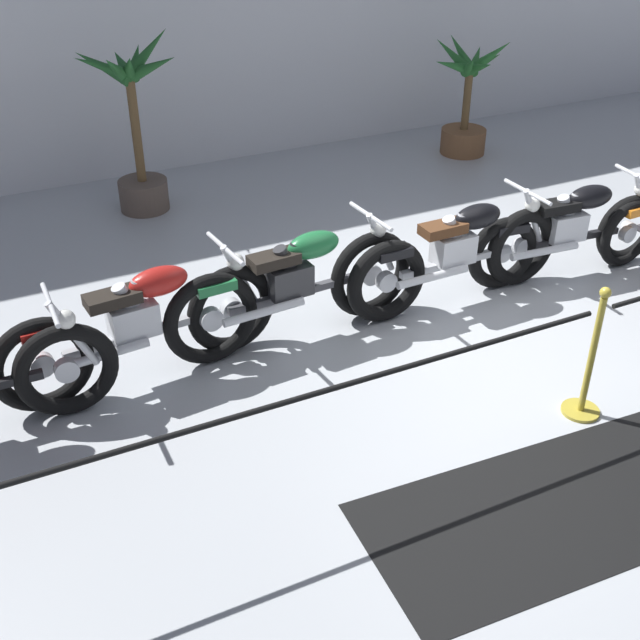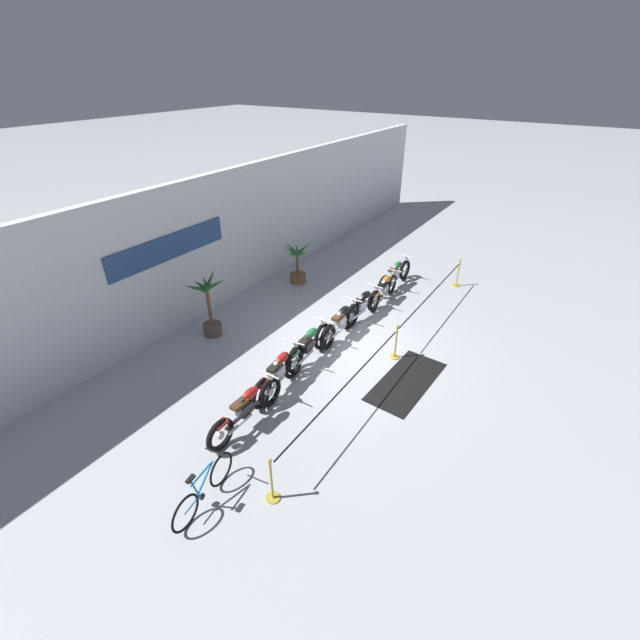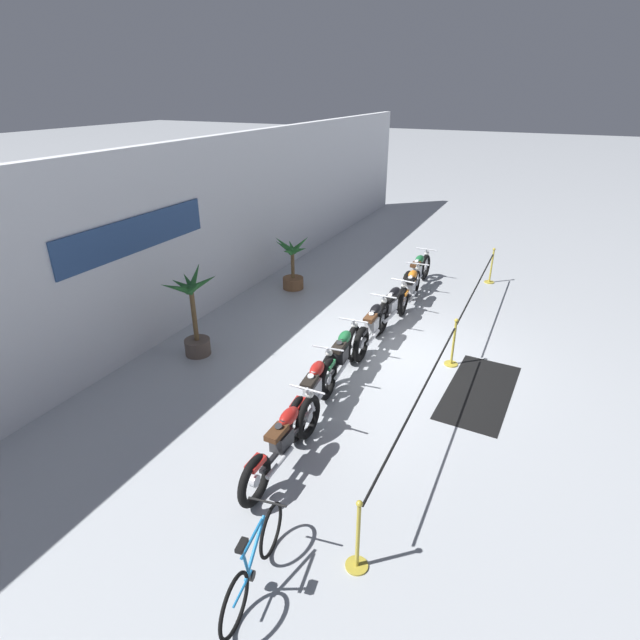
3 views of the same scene
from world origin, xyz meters
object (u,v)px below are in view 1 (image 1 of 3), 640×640
Objects in this scene: motorcycle_green_2 at (295,286)px; potted_palm_right_of_row at (134,127)px; potted_palm_left_of_row at (467,101)px; stanchion_far_left at (419,381)px; stanchion_mid_left at (588,372)px; motorcycle_black_4 at (570,231)px; floor_banner at (560,507)px; motorcycle_red_1 at (142,325)px; motorcycle_black_3 at (458,254)px.

potted_palm_right_of_row is (-0.44, 3.18, 0.46)m from motorcycle_green_2.
potted_palm_left_of_row reaches higher than stanchion_far_left.
motorcycle_black_4 is at bearing 52.95° from stanchion_mid_left.
motorcycle_red_1 is at bearing 130.51° from floor_banner.
stanchion_mid_left is at bearing -69.37° from potted_palm_right_of_row.
floor_banner is at bearing -138.18° from stanchion_mid_left.
motorcycle_black_4 is 1.07× the size of potted_palm_right_of_row.
motorcycle_green_2 reaches higher than motorcycle_red_1.
stanchion_mid_left is (-2.40, -5.02, -0.33)m from potted_palm_left_of_row.
potted_palm_right_of_row is 5.42m from stanchion_mid_left.
stanchion_mid_left reaches higher than motorcycle_black_4.
motorcycle_red_1 is at bearing -178.77° from motorcycle_green_2.
motorcycle_red_1 is 2.16× the size of stanchion_mid_left.
stanchion_mid_left is (-0.09, -1.78, -0.11)m from motorcycle_black_3.
potted_palm_left_of_row is 6.59m from floor_banner.
motorcycle_red_1 is 1.47× the size of potted_palm_left_of_row.
motorcycle_green_2 is 1.03× the size of motorcycle_black_3.
motorcycle_black_3 is at bearing -1.17° from motorcycle_red_1.
potted_palm_left_of_row is 0.15× the size of stanchion_far_left.
stanchion_mid_left is 0.41× the size of floor_banner.
motorcycle_red_1 is 1.15× the size of potted_palm_right_of_row.
floor_banner is (0.66, -2.58, -0.48)m from motorcycle_green_2.
motorcycle_black_3 is at bearing 73.58° from floor_banner.
potted_palm_left_of_row is 5.57m from stanchion_mid_left.
stanchion_far_left is at bearing -127.52° from potted_palm_left_of_row.
floor_banner is (-2.11, -2.46, -0.45)m from motorcycle_black_4.
stanchion_far_left is at bearing 180.00° from stanchion_mid_left.
motorcycle_red_1 is 0.89× the size of floor_banner.
potted_palm_right_of_row is 1.88× the size of stanchion_mid_left.
motorcycle_black_4 is at bearing -1.44° from motorcycle_black_3.
potted_palm_right_of_row is at bearing 179.62° from potted_palm_left_of_row.
potted_palm_left_of_row reaches higher than motorcycle_red_1.
stanchion_far_left is at bearing -130.79° from motorcycle_black_3.
potted_palm_left_of_row reaches higher than motorcycle_black_3.
floor_banner is at bearing -79.09° from potted_palm_right_of_row.
stanchion_far_left is (0.00, -1.87, 0.25)m from motorcycle_green_2.
floor_banner is (-3.19, -5.72, -0.69)m from potted_palm_left_of_row.
motorcycle_green_2 is 4.98m from potted_palm_left_of_row.
potted_palm_left_of_row is (3.86, 3.15, 0.20)m from motorcycle_green_2.
motorcycle_green_2 is 1.47× the size of potted_palm_left_of_row.
motorcycle_red_1 is at bearing -148.33° from potted_palm_left_of_row.
motorcycle_green_2 is 1.89m from stanchion_far_left.
stanchion_far_left is at bearing -147.72° from motorcycle_black_4.
motorcycle_black_3 reaches higher than motorcycle_black_4.
motorcycle_green_2 is at bearing -140.78° from potted_palm_left_of_row.
motorcycle_black_3 is 0.86× the size of floor_banner.
motorcycle_black_3 is at bearing -58.66° from potted_palm_right_of_row.
motorcycle_black_4 is (2.78, -0.12, -0.03)m from motorcycle_green_2.
motorcycle_red_1 is 1.29m from motorcycle_green_2.
floor_banner is (-0.88, -2.49, -0.47)m from motorcycle_black_3.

